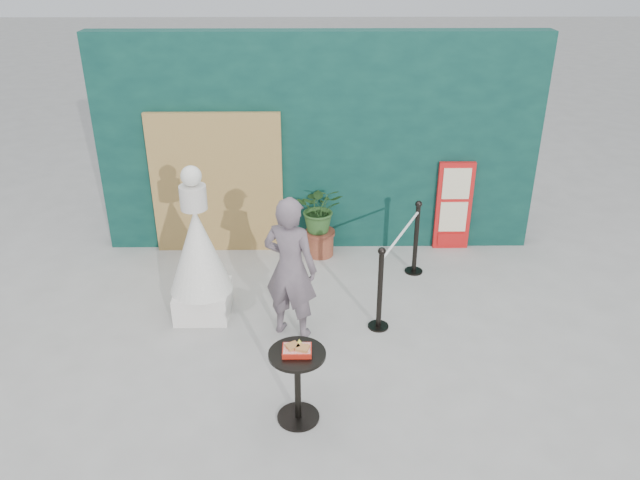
{
  "coord_description": "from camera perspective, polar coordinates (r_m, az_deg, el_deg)",
  "views": [
    {
      "loc": [
        -0.06,
        -5.08,
        4.12
      ],
      "look_at": [
        0.0,
        1.2,
        1.0
      ],
      "focal_mm": 35.0,
      "sensor_mm": 36.0,
      "label": 1
    }
  ],
  "objects": [
    {
      "name": "food_basket",
      "position": [
        5.63,
        -2.1,
        -9.96
      ],
      "size": [
        0.26,
        0.19,
        0.11
      ],
      "color": "red",
      "rests_on": "cafe_table"
    },
    {
      "name": "bamboo_fence",
      "position": [
        8.71,
        -9.4,
        5.06
      ],
      "size": [
        1.8,
        0.08,
        2.0
      ],
      "primitive_type": "cube",
      "color": "tan",
      "rests_on": "ground"
    },
    {
      "name": "ground",
      "position": [
        6.54,
        0.11,
        -12.62
      ],
      "size": [
        60.0,
        60.0,
        0.0
      ],
      "primitive_type": "plane",
      "color": "#ADAAA5",
      "rests_on": "ground"
    },
    {
      "name": "menu_board",
      "position": [
        8.97,
        12.13,
        3.04
      ],
      "size": [
        0.5,
        0.07,
        1.3
      ],
      "color": "red",
      "rests_on": "ground"
    },
    {
      "name": "woman",
      "position": [
        6.78,
        -2.73,
        -2.6
      ],
      "size": [
        0.71,
        0.59,
        1.67
      ],
      "primitive_type": "imported",
      "rotation": [
        0.0,
        0.0,
        2.77
      ],
      "color": "slate",
      "rests_on": "ground"
    },
    {
      "name": "cafe_table",
      "position": [
        5.8,
        -2.07,
        -12.27
      ],
      "size": [
        0.52,
        0.52,
        0.75
      ],
      "color": "black",
      "rests_on": "ground"
    },
    {
      "name": "statue",
      "position": [
        7.29,
        -11.0,
        -1.55
      ],
      "size": [
        0.73,
        0.73,
        1.87
      ],
      "color": "silver",
      "rests_on": "ground"
    },
    {
      "name": "stanchion_barrier",
      "position": [
        7.66,
        7.27,
        -2.06
      ],
      "size": [
        0.84,
        1.54,
        1.03
      ],
      "color": "black",
      "rests_on": "ground"
    },
    {
      "name": "back_wall",
      "position": [
        8.64,
        -0.13,
        8.76
      ],
      "size": [
        6.0,
        0.3,
        3.0
      ],
      "primitive_type": "cube",
      "color": "#0A2D2A",
      "rests_on": "ground"
    },
    {
      "name": "planter",
      "position": [
        8.59,
        -0.0,
        2.32
      ],
      "size": [
        0.62,
        0.54,
        1.06
      ],
      "color": "brown",
      "rests_on": "ground"
    }
  ]
}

